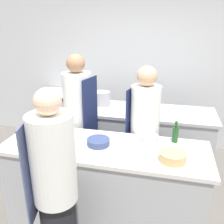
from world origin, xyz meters
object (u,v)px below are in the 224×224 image
(bottle_wine, at_px, (59,125))
(stockpot, at_px, (102,99))
(bottle_olive_oil, at_px, (60,141))
(bottle_vinegar, at_px, (175,134))
(chef_at_stove, at_px, (79,123))
(cup, at_px, (46,131))
(oven_range, at_px, (65,117))
(bowl_ceramic_blue, at_px, (150,139))
(bowl_wooden_salad, at_px, (173,157))
(chef_at_prep_near, at_px, (55,191))
(bowl_mixing_large, at_px, (98,142))
(bowl_prep_small, at_px, (29,144))
(chef_at_pass_far, at_px, (144,135))

(bottle_wine, relative_size, stockpot, 1.09)
(bottle_olive_oil, height_order, stockpot, bottle_olive_oil)
(bottle_olive_oil, bearing_deg, bottle_vinegar, 22.69)
(chef_at_stove, distance_m, bottle_vinegar, 1.27)
(chef_at_stove, relative_size, cup, 18.46)
(oven_range, distance_m, bowl_ceramic_blue, 2.35)
(bottle_vinegar, height_order, bowl_ceramic_blue, bottle_vinegar)
(bowl_wooden_salad, bearing_deg, stockpot, 127.14)
(chef_at_prep_near, height_order, bowl_mixing_large, chef_at_prep_near)
(chef_at_prep_near, xyz_separation_m, cup, (-0.48, 0.80, 0.12))
(bottle_vinegar, height_order, stockpot, bottle_vinegar)
(bowl_mixing_large, height_order, bowl_prep_small, bowl_mixing_large)
(bottle_vinegar, height_order, bottle_wine, bottle_wine)
(oven_range, relative_size, bowl_ceramic_blue, 5.00)
(chef_at_pass_far, height_order, bottle_vinegar, chef_at_pass_far)
(chef_at_stove, relative_size, bowl_ceramic_blue, 9.43)
(chef_at_pass_far, bearing_deg, chef_at_stove, 96.38)
(bowl_wooden_salad, bearing_deg, bottle_wine, 165.84)
(bottle_vinegar, bearing_deg, bowl_prep_small, -162.78)
(oven_range, bearing_deg, bowl_wooden_salad, -44.67)
(bottle_wine, bearing_deg, bowl_wooden_salad, -14.16)
(chef_at_pass_far, height_order, bowl_mixing_large, chef_at_pass_far)
(chef_at_pass_far, bearing_deg, bottle_olive_oil, 145.54)
(bowl_wooden_salad, distance_m, cup, 1.41)
(oven_range, xyz_separation_m, chef_at_stove, (0.72, -1.15, 0.43))
(bowl_mixing_large, xyz_separation_m, bowl_wooden_salad, (0.76, -0.15, 0.01))
(oven_range, bearing_deg, bottle_wine, -67.83)
(chef_at_prep_near, xyz_separation_m, bowl_mixing_large, (0.16, 0.71, 0.10))
(bowl_ceramic_blue, xyz_separation_m, bowl_wooden_salad, (0.24, -0.33, 0.01))
(oven_range, distance_m, cup, 1.82)
(bowl_mixing_large, height_order, bowl_ceramic_blue, bowl_ceramic_blue)
(bowl_mixing_large, distance_m, cup, 0.64)
(oven_range, height_order, bottle_wine, bottle_wine)
(cup, bearing_deg, stockpot, 74.08)
(chef_at_pass_far, xyz_separation_m, bottle_wine, (-0.94, -0.34, 0.18))
(chef_at_stove, height_order, cup, chef_at_stove)
(chef_at_stove, xyz_separation_m, cup, (-0.20, -0.51, 0.09))
(chef_at_pass_far, bearing_deg, stockpot, 56.09)
(bottle_vinegar, bearing_deg, bowl_ceramic_blue, -165.08)
(bottle_olive_oil, distance_m, bowl_ceramic_blue, 0.94)
(chef_at_pass_far, height_order, bottle_olive_oil, chef_at_pass_far)
(chef_at_pass_far, distance_m, bottle_olive_oil, 1.06)
(bowl_mixing_large, relative_size, stockpot, 1.00)
(bottle_olive_oil, relative_size, bowl_wooden_salad, 1.06)
(chef_at_prep_near, relative_size, cup, 17.83)
(bottle_wine, bearing_deg, cup, -142.71)
(bottle_vinegar, distance_m, stockpot, 1.47)
(oven_range, height_order, bowl_mixing_large, bowl_mixing_large)
(bottle_olive_oil, relative_size, bottle_wine, 1.02)
(chef_at_stove, height_order, bowl_prep_small, chef_at_stove)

